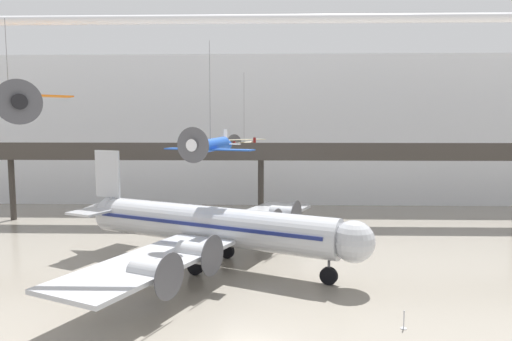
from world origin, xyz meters
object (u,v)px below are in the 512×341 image
Objects in this scene: suspended_plane_orange_highwing at (9,102)px; stanchion_barrier at (404,323)px; suspended_plane_cream_biplane at (244,145)px; suspended_plane_blue_trainer at (210,146)px; airliner_silver_main at (208,226)px.

stanchion_barrier is (24.05, -3.32, -12.70)m from suspended_plane_orange_highwing.
suspended_plane_cream_biplane is 31.46m from suspended_plane_orange_highwing.
suspended_plane_blue_trainer is 14.07m from suspended_plane_orange_highwing.
suspended_plane_cream_biplane is at bearing 114.77° from suspended_plane_orange_highwing.
stanchion_barrier is (10.79, -31.58, -8.74)m from suspended_plane_cream_biplane.
suspended_plane_orange_highwing is at bearing -38.59° from suspended_plane_blue_trainer.
suspended_plane_orange_highwing is 27.40m from stanchion_barrier.
stanchion_barrier is at bearing -17.29° from airliner_silver_main.
suspended_plane_blue_trainer is (0.39, -1.00, 6.62)m from airliner_silver_main.
suspended_plane_cream_biplane is at bearing -163.65° from suspended_plane_blue_trainer.
suspended_plane_orange_highwing is at bearing 118.21° from suspended_plane_cream_biplane.
airliner_silver_main is 28.11× the size of stanchion_barrier.
airliner_silver_main is 3.08× the size of suspended_plane_cream_biplane.
suspended_plane_blue_trainer reaches higher than airliner_silver_main.
suspended_plane_orange_highwing reaches higher than suspended_plane_blue_trainer.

